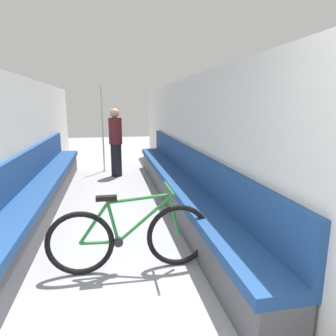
% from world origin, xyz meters
% --- Properties ---
extents(wall_left, '(0.10, 10.73, 2.08)m').
position_xyz_m(wall_left, '(-1.33, 3.76, 1.04)').
color(wall_left, silver).
rests_on(wall_left, ground).
extents(wall_right, '(0.10, 10.73, 2.08)m').
position_xyz_m(wall_right, '(1.33, 3.76, 1.04)').
color(wall_right, silver).
rests_on(wall_right, ground).
extents(bench_seat_row_left, '(0.46, 6.38, 0.97)m').
position_xyz_m(bench_seat_row_left, '(-1.08, 4.00, 0.32)').
color(bench_seat_row_left, '#4C4C51').
rests_on(bench_seat_row_left, ground).
extents(bench_seat_row_right, '(0.46, 6.38, 0.97)m').
position_xyz_m(bench_seat_row_right, '(1.08, 4.00, 0.32)').
color(bench_seat_row_right, '#4C4C51').
rests_on(bench_seat_row_right, ground).
extents(bicycle, '(1.64, 0.46, 0.85)m').
position_xyz_m(bicycle, '(0.16, 2.13, 0.35)').
color(bicycle, black).
rests_on(bicycle, ground).
extents(grab_pole_near, '(0.08, 0.08, 2.06)m').
position_xyz_m(grab_pole_near, '(-0.17, 6.88, 1.00)').
color(grab_pole_near, gray).
rests_on(grab_pole_near, ground).
extents(passenger_standing, '(0.30, 0.30, 1.57)m').
position_xyz_m(passenger_standing, '(0.13, 6.30, 0.81)').
color(passenger_standing, black).
rests_on(passenger_standing, ground).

